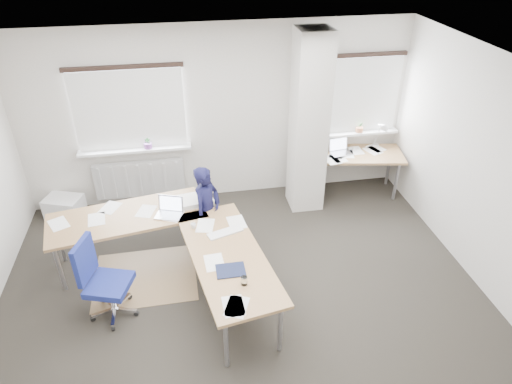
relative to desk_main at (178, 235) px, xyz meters
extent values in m
plane|color=black|center=(0.74, -0.50, -0.69)|extent=(6.00, 6.00, 0.00)
cube|color=beige|center=(0.74, 2.00, 0.71)|extent=(6.00, 0.04, 2.80)
cube|color=beige|center=(3.74, -0.50, 0.71)|extent=(0.04, 5.00, 2.80)
cube|color=white|center=(0.74, -0.50, 2.11)|extent=(6.00, 5.00, 0.04)
cube|color=beige|center=(2.04, 1.45, 0.70)|extent=(0.50, 0.50, 2.78)
cube|color=white|center=(-0.56, 1.97, 0.91)|extent=(1.60, 0.04, 1.20)
cube|color=white|center=(-0.56, 1.93, 0.91)|extent=(1.60, 0.02, 1.20)
cube|color=white|center=(-0.56, 1.90, 0.29)|extent=(1.70, 0.20, 0.04)
cube|color=white|center=(3.04, 1.97, 0.91)|extent=(1.20, 0.04, 1.20)
cube|color=white|center=(3.04, 1.93, 0.91)|extent=(1.20, 0.02, 1.20)
cube|color=white|center=(3.04, 1.90, 0.29)|extent=(1.30, 0.20, 0.04)
cube|color=silver|center=(-0.56, 1.92, -0.24)|extent=(1.40, 0.10, 0.60)
cylinder|color=#7F4293|center=(-0.36, 1.88, 0.35)|extent=(0.12, 0.12, 0.08)
imported|color=#245B29|center=(-0.36, 1.88, 0.39)|extent=(0.09, 0.06, 0.17)
cylinder|color=#B16944|center=(3.04, 1.88, 0.35)|extent=(0.12, 0.12, 0.08)
imported|color=#245B29|center=(3.04, 1.88, 0.39)|extent=(0.09, 0.07, 0.17)
cube|color=olive|center=(-0.48, 0.09, -0.69)|extent=(1.32, 1.12, 0.01)
cube|color=white|center=(-1.75, 1.75, -0.53)|extent=(0.64, 0.54, 0.33)
cube|color=olive|center=(-0.64, 0.49, 0.02)|extent=(2.11, 1.14, 0.04)
cube|color=olive|center=(0.55, -0.52, 0.02)|extent=(1.14, 2.11, 0.04)
cylinder|color=#949398|center=(-1.48, 0.04, -0.35)|extent=(0.05, 0.05, 0.69)
cylinder|color=#949398|center=(-1.58, 0.63, -0.35)|extent=(0.05, 0.05, 0.69)
cylinder|color=#949398|center=(0.19, 0.94, -0.35)|extent=(0.05, 0.05, 0.69)
cylinder|color=#949398|center=(0.41, -1.46, -0.35)|extent=(0.05, 0.05, 0.69)
cylinder|color=#949398|center=(1.00, -1.35, -0.35)|extent=(0.05, 0.05, 0.69)
cylinder|color=#949398|center=(0.69, 0.42, -0.35)|extent=(0.05, 0.05, 0.69)
cube|color=#B7B7BC|center=(-0.10, 0.39, 0.05)|extent=(0.39, 0.33, 0.01)
cube|color=#B7B7BC|center=(-0.06, 0.50, 0.16)|extent=(0.33, 0.15, 0.22)
cube|color=silver|center=(-0.06, 0.50, 0.16)|extent=(0.28, 0.13, 0.19)
cube|color=white|center=(0.58, -0.11, 0.05)|extent=(0.46, 0.27, 0.02)
cube|color=#131934|center=(0.55, -0.80, 0.05)|extent=(0.32, 0.24, 0.01)
cube|color=white|center=(0.27, 0.65, 0.07)|extent=(0.50, 0.39, 0.07)
imported|color=white|center=(0.20, 0.06, 0.07)|extent=(0.09, 0.09, 0.07)
cylinder|color=silver|center=(0.67, -1.04, 0.09)|extent=(0.07, 0.07, 0.10)
cube|color=olive|center=(2.99, 1.65, 0.02)|extent=(1.50, 0.93, 0.04)
cylinder|color=#949398|center=(2.35, 1.51, -0.35)|extent=(0.05, 0.05, 0.69)
cylinder|color=#949398|center=(3.54, 1.30, -0.35)|extent=(0.05, 0.05, 0.69)
cylinder|color=#949398|center=(2.44, 2.00, -0.35)|extent=(0.05, 0.05, 0.69)
cylinder|color=#949398|center=(3.62, 1.79, -0.35)|extent=(0.05, 0.05, 0.69)
cube|color=#B7B7BC|center=(2.68, 1.68, 0.05)|extent=(0.36, 0.27, 0.01)
cube|color=#B7B7BC|center=(2.67, 1.80, 0.16)|extent=(0.33, 0.09, 0.22)
cube|color=silver|center=(2.67, 1.80, 0.16)|extent=(0.29, 0.07, 0.19)
cylinder|color=silver|center=(3.37, 1.87, 0.05)|extent=(0.10, 0.10, 0.02)
cylinder|color=silver|center=(3.37, 1.87, 0.24)|extent=(0.02, 0.16, 0.38)
cylinder|color=silver|center=(3.37, 1.75, 0.46)|extent=(0.02, 0.29, 0.13)
cone|color=silver|center=(3.37, 1.61, 0.44)|extent=(0.14, 0.16, 0.17)
cube|color=navy|center=(-0.81, -0.50, -0.23)|extent=(0.58, 0.58, 0.08)
cube|color=navy|center=(-1.03, -0.42, 0.11)|extent=(0.18, 0.40, 0.50)
cylinder|color=silver|center=(-0.81, -0.50, -0.42)|extent=(0.06, 0.06, 0.34)
cylinder|color=black|center=(-0.57, -0.58, -0.66)|extent=(0.07, 0.05, 0.06)
cylinder|color=black|center=(-0.66, -0.29, -0.66)|extent=(0.06, 0.07, 0.06)
cylinder|color=black|center=(-0.97, -0.28, -0.66)|extent=(0.06, 0.07, 0.06)
cylinder|color=black|center=(-1.06, -0.58, -0.66)|extent=(0.07, 0.05, 0.06)
cylinder|color=black|center=(-0.82, -0.76, -0.66)|extent=(0.03, 0.06, 0.06)
imported|color=black|center=(0.41, 0.50, -0.03)|extent=(0.55, 0.58, 1.33)
camera|label=1|loc=(0.16, -4.59, 3.44)|focal=32.00mm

